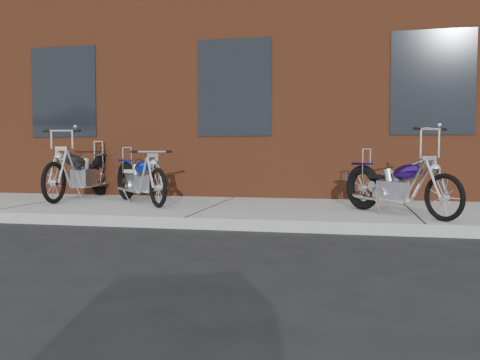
# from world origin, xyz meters

# --- Properties ---
(ground) EXTENTS (120.00, 120.00, 0.00)m
(ground) POSITION_xyz_m (0.00, 0.00, 0.00)
(ground) COLOR black
(ground) RESTS_ON ground
(sidewalk) EXTENTS (22.00, 3.00, 0.15)m
(sidewalk) POSITION_xyz_m (0.00, 1.50, 0.07)
(sidewalk) COLOR #9F9F9F
(sidewalk) RESTS_ON ground
(building_brick) EXTENTS (22.00, 10.00, 8.00)m
(building_brick) POSITION_xyz_m (0.00, 8.00, 4.00)
(building_brick) COLOR brown
(building_brick) RESTS_ON ground
(chopper_purple) EXTENTS (1.43, 1.64, 1.17)m
(chopper_purple) POSITION_xyz_m (2.74, 0.90, 0.53)
(chopper_purple) COLOR black
(chopper_purple) RESTS_ON sidewalk
(chopper_blue) EXTENTS (1.54, 1.63, 0.93)m
(chopper_blue) POSITION_xyz_m (-1.31, 1.62, 0.54)
(chopper_blue) COLOR black
(chopper_blue) RESTS_ON sidewalk
(chopper_third) EXTENTS (0.59, 2.43, 1.23)m
(chopper_third) POSITION_xyz_m (-2.67, 2.15, 0.59)
(chopper_third) COLOR black
(chopper_third) RESTS_ON sidewalk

